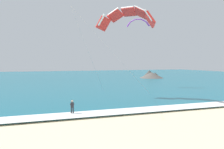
# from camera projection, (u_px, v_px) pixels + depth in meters

# --- Properties ---
(sea) EXTENTS (200.00, 120.00, 0.20)m
(sea) POSITION_uv_depth(u_px,v_px,m) (34.00, 79.00, 81.33)
(sea) COLOR #146075
(sea) RESTS_ON ground
(surf_foam) EXTENTS (200.00, 3.01, 0.04)m
(surf_foam) POSITION_uv_depth(u_px,v_px,m) (65.00, 116.00, 26.06)
(surf_foam) COLOR white
(surf_foam) RESTS_ON sea
(surfboard) EXTENTS (0.65, 1.45, 0.09)m
(surfboard) POSITION_uv_depth(u_px,v_px,m) (72.00, 115.00, 27.17)
(surfboard) COLOR #E04C38
(surfboard) RESTS_ON ground
(kitesurfer) EXTENTS (0.57, 0.57, 1.69)m
(kitesurfer) POSITION_uv_depth(u_px,v_px,m) (72.00, 107.00, 27.14)
(kitesurfer) COLOR #232328
(kitesurfer) RESTS_ON ground
(kite_primary) EXTENTS (13.41, 11.91, 13.13)m
(kite_primary) POSITION_uv_depth(u_px,v_px,m) (127.00, 16.00, 38.36)
(kite_primary) COLOR red
(kite_distant) EXTENTS (4.89, 3.20, 1.89)m
(kite_distant) POSITION_uv_depth(u_px,v_px,m) (138.00, 22.00, 55.43)
(kite_distant) COLOR purple
(headland_right) EXTENTS (8.76, 8.80, 2.79)m
(headland_right) POSITION_uv_depth(u_px,v_px,m) (151.00, 75.00, 84.84)
(headland_right) COLOR #47423D
(headland_right) RESTS_ON ground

